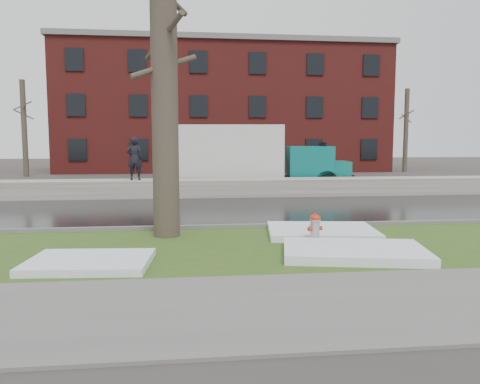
{
  "coord_description": "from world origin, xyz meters",
  "views": [
    {
      "loc": [
        -1.15,
        -11.22,
        2.31
      ],
      "look_at": [
        0.25,
        1.06,
        1.0
      ],
      "focal_mm": 35.0,
      "sensor_mm": 36.0,
      "label": 1
    }
  ],
  "objects": [
    {
      "name": "snowbank",
      "position": [
        0.0,
        8.7,
        0.38
      ],
      "size": [
        60.0,
        1.6,
        0.75
      ],
      "primitive_type": "cube",
      "color": "#BCB6AC",
      "rests_on": "ground"
    },
    {
      "name": "snow_patch_near",
      "position": [
        2.16,
        -0.1,
        0.12
      ],
      "size": [
        2.84,
        2.32,
        0.16
      ],
      "primitive_type": "cube",
      "rotation": [
        0.0,
        0.0,
        -0.13
      ],
      "color": "white",
      "rests_on": "verge"
    },
    {
      "name": "verge",
      "position": [
        0.0,
        -1.25,
        0.02
      ],
      "size": [
        60.0,
        4.5,
        0.04
      ],
      "primitive_type": "cube",
      "color": "#274918",
      "rests_on": "ground"
    },
    {
      "name": "tree",
      "position": [
        -1.65,
        0.15,
        4.01
      ],
      "size": [
        1.56,
        1.79,
        7.88
      ],
      "rotation": [
        0.0,
        0.0,
        0.04
      ],
      "color": "brown",
      "rests_on": "verge"
    },
    {
      "name": "curb",
      "position": [
        0.0,
        1.0,
        0.07
      ],
      "size": [
        60.0,
        0.15,
        0.14
      ],
      "primitive_type": "cube",
      "color": "slate",
      "rests_on": "ground"
    },
    {
      "name": "fire_hydrant",
      "position": [
        1.66,
        -1.27,
        0.42
      ],
      "size": [
        0.36,
        0.34,
        0.72
      ],
      "rotation": [
        0.0,
        0.0,
        0.33
      ],
      "color": "#979B9E",
      "rests_on": "verge"
    },
    {
      "name": "snow_patch_side",
      "position": [
        2.18,
        -2.32,
        0.13
      ],
      "size": [
        3.11,
        2.33,
        0.18
      ],
      "primitive_type": "cube",
      "rotation": [
        0.0,
        0.0,
        -0.2
      ],
      "color": "white",
      "rests_on": "verge"
    },
    {
      "name": "worker",
      "position": [
        -3.29,
        8.65,
        1.65
      ],
      "size": [
        0.69,
        0.48,
        1.8
      ],
      "primitive_type": "imported",
      "rotation": [
        0.0,
        0.0,
        3.06
      ],
      "color": "black",
      "rests_on": "snowbank"
    },
    {
      "name": "bg_tree_left",
      "position": [
        -12.0,
        22.0,
        3.33
      ],
      "size": [
        1.4,
        1.62,
        6.5
      ],
      "color": "brown",
      "rests_on": "ground"
    },
    {
      "name": "road",
      "position": [
        0.0,
        4.5,
        0.01
      ],
      "size": [
        60.0,
        7.0,
        0.03
      ],
      "primitive_type": "cube",
      "color": "black",
      "rests_on": "ground"
    },
    {
      "name": "bg_tree_right",
      "position": [
        16.0,
        24.0,
        3.33
      ],
      "size": [
        1.4,
        1.62,
        6.5
      ],
      "color": "brown",
      "rests_on": "ground"
    },
    {
      "name": "snow_patch_far",
      "position": [
        -2.95,
        -2.5,
        0.11
      ],
      "size": [
        2.32,
        1.76,
        0.14
      ],
      "primitive_type": "cube",
      "rotation": [
        0.0,
        0.0,
        -0.08
      ],
      "color": "white",
      "rests_on": "verge"
    },
    {
      "name": "parking_lot",
      "position": [
        0.0,
        13.0,
        0.01
      ],
      "size": [
        60.0,
        9.0,
        0.03
      ],
      "primitive_type": "cube",
      "color": "slate",
      "rests_on": "ground"
    },
    {
      "name": "brick_building",
      "position": [
        2.0,
        30.0,
        5.0
      ],
      "size": [
        26.0,
        12.0,
        10.0
      ],
      "primitive_type": "cube",
      "color": "maroon",
      "rests_on": "ground"
    },
    {
      "name": "sidewalk",
      "position": [
        0.0,
        -5.0,
        0.03
      ],
      "size": [
        60.0,
        3.0,
        0.05
      ],
      "primitive_type": "cube",
      "color": "slate",
      "rests_on": "ground"
    },
    {
      "name": "ground",
      "position": [
        0.0,
        0.0,
        0.0
      ],
      "size": [
        120.0,
        120.0,
        0.0
      ],
      "primitive_type": "plane",
      "color": "#47423D",
      "rests_on": "ground"
    },
    {
      "name": "bg_tree_center",
      "position": [
        -6.0,
        26.0,
        3.33
      ],
      "size": [
        1.4,
        1.62,
        6.5
      ],
      "color": "brown",
      "rests_on": "ground"
    },
    {
      "name": "box_truck",
      "position": [
        2.05,
        11.37,
        1.67
      ],
      "size": [
        9.54,
        3.06,
        3.15
      ],
      "rotation": [
        0.0,
        0.0,
        -0.11
      ],
      "color": "black",
      "rests_on": "ground"
    }
  ]
}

